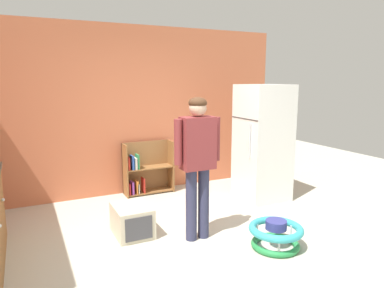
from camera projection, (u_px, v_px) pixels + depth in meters
name	position (u px, v px, depth m)	size (l,w,h in m)	color
ground_plane	(197.00, 250.00, 3.88)	(12.00, 12.00, 0.00)	beige
back_wall	(133.00, 111.00, 5.70)	(5.20, 0.06, 2.70)	#C96B47
refrigerator	(263.00, 143.00, 5.42)	(0.73, 0.68, 1.78)	white
bookshelf	(145.00, 171.00, 5.76)	(0.80, 0.28, 0.85)	brown
standing_person	(198.00, 156.00, 3.99)	(0.57, 0.22, 1.66)	#313351
baby_walker	(276.00, 234.00, 3.91)	(0.60, 0.60, 0.32)	#288D47
pet_carrier	(132.00, 220.00, 4.24)	(0.42, 0.55, 0.36)	beige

